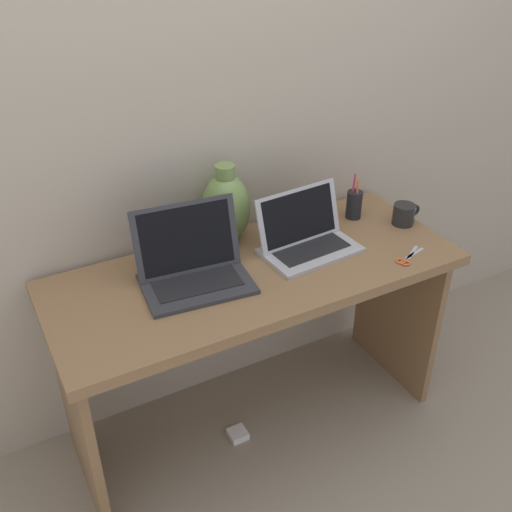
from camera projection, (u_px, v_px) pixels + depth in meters
name	position (u px, v px, depth m)	size (l,w,h in m)	color
ground_plane	(256.00, 421.00, 2.48)	(6.00, 6.00, 0.00)	gray
back_wall	(211.00, 114.00, 2.08)	(4.40, 0.04, 2.40)	#BCAD99
desk	(256.00, 307.00, 2.16)	(1.43, 0.58, 0.75)	olive
laptop_left	(192.00, 262.00, 1.98)	(0.38, 0.28, 0.25)	#333338
laptop_right	(305.00, 234.00, 2.16)	(0.36, 0.24, 0.21)	#B2B2B7
green_vase	(226.00, 207.00, 2.17)	(0.18, 0.18, 0.30)	#75934C
coffee_mug	(404.00, 214.00, 2.32)	(0.12, 0.08, 0.08)	black
pen_cup	(354.00, 204.00, 2.35)	(0.06, 0.06, 0.18)	black
scissors	(407.00, 259.00, 2.12)	(0.15, 0.09, 0.01)	#B7B7BC
power_brick	(238.00, 434.00, 2.40)	(0.07, 0.07, 0.03)	white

